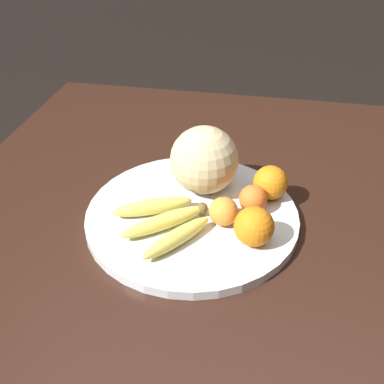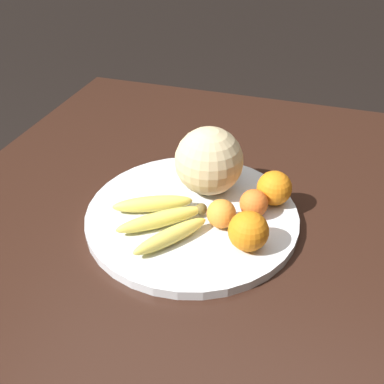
% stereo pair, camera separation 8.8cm
% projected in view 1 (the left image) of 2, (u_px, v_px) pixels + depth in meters
% --- Properties ---
extents(kitchen_table, '(1.45, 1.14, 0.74)m').
position_uv_depth(kitchen_table, '(190.00, 272.00, 0.93)').
color(kitchen_table, black).
rests_on(kitchen_table, ground_plane).
extents(fruit_bowl, '(0.44, 0.44, 0.02)m').
position_uv_depth(fruit_bowl, '(192.00, 215.00, 0.93)').
color(fruit_bowl, silver).
rests_on(fruit_bowl, kitchen_table).
extents(melon, '(0.15, 0.15, 0.15)m').
position_uv_depth(melon, '(202.00, 160.00, 0.95)').
color(melon, '#C6B284').
rests_on(melon, fruit_bowl).
extents(banana_bunch, '(0.21, 0.21, 0.03)m').
position_uv_depth(banana_bunch, '(164.00, 221.00, 0.87)').
color(banana_bunch, brown).
rests_on(banana_bunch, fruit_bowl).
extents(orange_front_left, '(0.06, 0.06, 0.06)m').
position_uv_depth(orange_front_left, '(224.00, 211.00, 0.88)').
color(orange_front_left, orange).
rests_on(orange_front_left, fruit_bowl).
extents(orange_front_right, '(0.08, 0.08, 0.08)m').
position_uv_depth(orange_front_right, '(254.00, 227.00, 0.82)').
color(orange_front_right, orange).
rests_on(orange_front_right, fruit_bowl).
extents(orange_mid_center, '(0.07, 0.07, 0.07)m').
position_uv_depth(orange_mid_center, '(270.00, 183.00, 0.94)').
color(orange_mid_center, orange).
rests_on(orange_mid_center, fruit_bowl).
extents(orange_back_left, '(0.06, 0.06, 0.06)m').
position_uv_depth(orange_back_left, '(253.00, 199.00, 0.91)').
color(orange_back_left, orange).
rests_on(orange_back_left, fruit_bowl).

